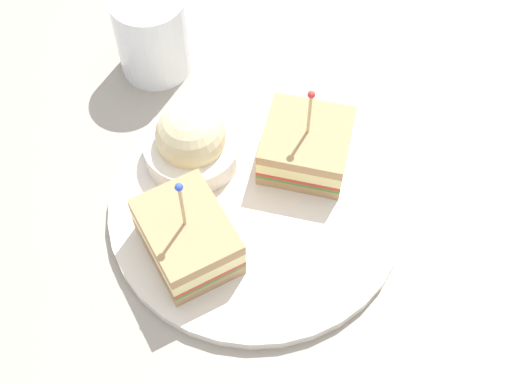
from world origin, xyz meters
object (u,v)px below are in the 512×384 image
(sandwich_half_front, at_px, (187,237))
(drink_glass, at_px, (152,36))
(sandwich_half_back, at_px, (306,146))
(coleslaw_bowl, at_px, (191,141))
(plate, at_px, (256,206))

(sandwich_half_front, xyz_separation_m, drink_glass, (-0.14, 0.20, 0.01))
(sandwich_half_back, distance_m, coleslaw_bowl, 0.11)
(sandwich_half_front, height_order, sandwich_half_back, sandwich_half_front)
(coleslaw_bowl, relative_size, drink_glass, 0.99)
(sandwich_half_front, xyz_separation_m, coleslaw_bowl, (-0.05, 0.10, -0.00))
(plate, height_order, sandwich_half_front, sandwich_half_front)
(sandwich_half_back, bearing_deg, coleslaw_bowl, -157.27)
(plate, bearing_deg, sandwich_half_back, 71.04)
(plate, relative_size, coleslaw_bowl, 2.98)
(plate, distance_m, sandwich_half_back, 0.08)
(coleslaw_bowl, xyz_separation_m, drink_glass, (-0.10, 0.10, 0.01))
(coleslaw_bowl, bearing_deg, sandwich_half_front, -64.57)
(sandwich_half_front, distance_m, coleslaw_bowl, 0.11)
(sandwich_half_front, bearing_deg, plate, 64.15)
(plate, xyz_separation_m, sandwich_half_front, (-0.03, -0.07, 0.03))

